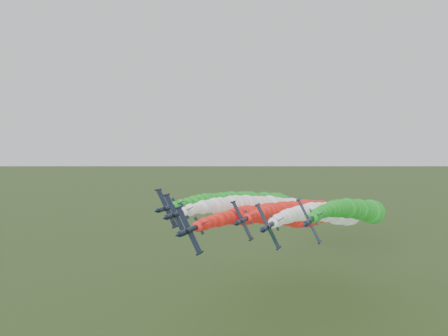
# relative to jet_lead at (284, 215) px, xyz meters

# --- Properties ---
(jet_lead) EXTENTS (17.20, 94.89, 19.51)m
(jet_lead) POSITION_rel_jet_lead_xyz_m (0.00, 0.00, 0.00)
(jet_lead) COLOR black
(jet_lead) RESTS_ON ground
(jet_inner_left) EXTENTS (17.66, 95.34, 19.97)m
(jet_inner_left) POSITION_rel_jet_lead_xyz_m (-9.23, 10.31, 1.12)
(jet_inner_left) COLOR black
(jet_inner_left) RESTS_ON ground
(jet_inner_right) EXTENTS (17.11, 94.80, 19.42)m
(jet_inner_right) POSITION_rel_jet_lead_xyz_m (14.66, 11.98, -0.32)
(jet_inner_right) COLOR black
(jet_inner_right) RESTS_ON ground
(jet_outer_left) EXTENTS (17.80, 95.49, 20.11)m
(jet_outer_left) POSITION_rel_jet_lead_xyz_m (-14.37, 19.23, 1.05)
(jet_outer_left) COLOR black
(jet_outer_left) RESTS_ON ground
(jet_outer_right) EXTENTS (17.91, 95.59, 20.21)m
(jet_outer_right) POSITION_rel_jet_lead_xyz_m (23.23, 17.89, 0.48)
(jet_outer_right) COLOR black
(jet_outer_right) RESTS_ON ground
(jet_trail) EXTENTS (17.39, 95.07, 19.70)m
(jet_trail) POSITION_rel_jet_lead_xyz_m (4.17, 24.17, -1.80)
(jet_trail) COLOR black
(jet_trail) RESTS_ON ground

